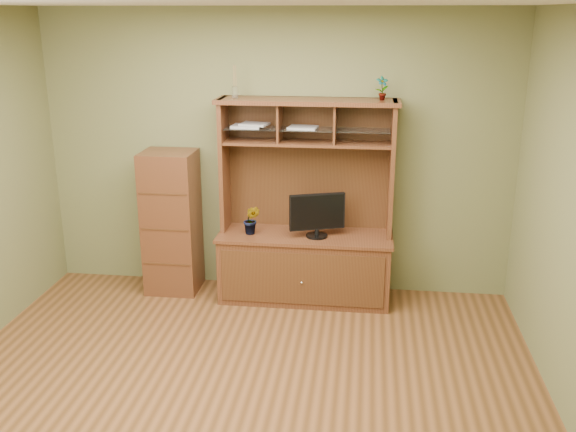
# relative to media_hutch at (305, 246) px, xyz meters

# --- Properties ---
(room) EXTENTS (4.54, 4.04, 2.74)m
(room) POSITION_rel_media_hutch_xyz_m (-0.32, -1.73, 0.83)
(room) COLOR #523217
(room) RESTS_ON ground
(media_hutch) EXTENTS (1.66, 0.61, 1.90)m
(media_hutch) POSITION_rel_media_hutch_xyz_m (0.00, 0.00, 0.00)
(media_hutch) COLOR #3F2212
(media_hutch) RESTS_ON room
(monitor) EXTENTS (0.50, 0.21, 0.41)m
(monitor) POSITION_rel_media_hutch_xyz_m (0.11, -0.08, 0.34)
(monitor) COLOR black
(monitor) RESTS_ON media_hutch
(orchid_plant) EXTENTS (0.17, 0.14, 0.28)m
(orchid_plant) POSITION_rel_media_hutch_xyz_m (-0.50, -0.08, 0.27)
(orchid_plant) COLOR #305A1E
(orchid_plant) RESTS_ON media_hutch
(top_plant) EXTENTS (0.13, 0.10, 0.21)m
(top_plant) POSITION_rel_media_hutch_xyz_m (0.66, 0.08, 1.48)
(top_plant) COLOR #336F27
(top_plant) RESTS_ON media_hutch
(reed_diffuser) EXTENTS (0.06, 0.06, 0.29)m
(reed_diffuser) POSITION_rel_media_hutch_xyz_m (-0.66, 0.08, 1.49)
(reed_diffuser) COLOR silver
(reed_diffuser) RESTS_ON media_hutch
(magazines) EXTENTS (0.80, 0.23, 0.04)m
(magazines) POSITION_rel_media_hutch_xyz_m (-0.37, 0.08, 1.13)
(magazines) COLOR #BCBBC1
(magazines) RESTS_ON media_hutch
(side_cabinet) EXTENTS (0.50, 0.45, 1.39)m
(side_cabinet) POSITION_rel_media_hutch_xyz_m (-1.31, 0.03, 0.18)
(side_cabinet) COLOR #3F2212
(side_cabinet) RESTS_ON room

